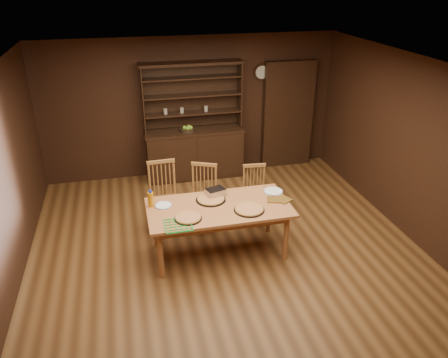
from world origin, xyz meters
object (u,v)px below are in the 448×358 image
object	(u,v)px
dining_table	(219,211)
chair_left	(164,193)
chair_right	(255,192)
china_hutch	(194,147)
chair_center	(203,194)
juice_bottle	(151,199)

from	to	relation	value
dining_table	chair_left	xyz separation A→B (m)	(-0.66, 0.91, -0.10)
chair_left	chair_right	xyz separation A→B (m)	(1.41, -0.13, -0.08)
china_hutch	dining_table	world-z (taller)	china_hutch
chair_center	juice_bottle	xyz separation A→B (m)	(-0.82, -0.57, 0.32)
juice_bottle	dining_table	bearing A→B (deg)	-14.15
chair_center	chair_left	bearing A→B (deg)	-166.78
china_hutch	chair_right	size ratio (longest dim) A/B	2.36
china_hutch	chair_left	xyz separation A→B (m)	(-0.77, -1.69, -0.03)
chair_center	chair_right	size ratio (longest dim) A/B	1.10
china_hutch	chair_left	distance (m)	1.86
chair_left	china_hutch	bearing A→B (deg)	63.22
china_hutch	chair_right	distance (m)	1.93
china_hutch	dining_table	size ratio (longest dim) A/B	1.12
dining_table	juice_bottle	size ratio (longest dim) A/B	8.18
chair_left	juice_bottle	distance (m)	0.78
dining_table	china_hutch	bearing A→B (deg)	87.47
dining_table	chair_right	distance (m)	1.11
china_hutch	chair_left	size ratio (longest dim) A/B	2.03
chair_left	dining_table	bearing A→B (deg)	-56.40
dining_table	chair_left	distance (m)	1.13
china_hutch	chair_right	world-z (taller)	china_hutch
dining_table	chair_center	size ratio (longest dim) A/B	1.90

